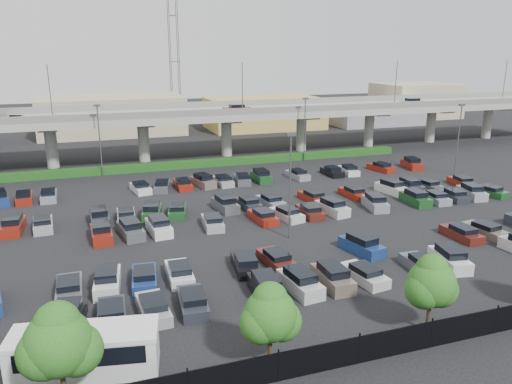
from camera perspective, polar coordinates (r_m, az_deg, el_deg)
ground at (r=55.79m, az=0.63°, el=-2.47°), size 280.00×280.00×0.00m
overpass at (r=84.38m, az=-6.88°, el=8.54°), size 150.00×13.00×15.80m
hedge at (r=78.82m, az=-5.48°, el=3.33°), size 66.00×1.60×1.10m
fence at (r=32.73m, az=17.88°, el=-15.55°), size 70.00×0.10×2.00m
tree_row at (r=32.94m, az=17.81°, el=-10.16°), size 65.07×3.66×5.94m
shuttle_bus at (r=30.76m, az=-18.95°, el=-16.71°), size 8.48×4.23×2.60m
parked_cars at (r=51.83m, az=2.19°, el=-3.20°), size 63.07×36.69×1.67m
light_poles at (r=54.83m, az=-4.12°, el=3.92°), size 66.90×48.38×10.30m
distant_buildings at (r=116.52m, az=-3.89°, el=9.02°), size 138.00×24.00×9.00m
comm_tower at (r=125.80m, az=-9.31°, el=14.77°), size 2.40×2.40×30.00m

